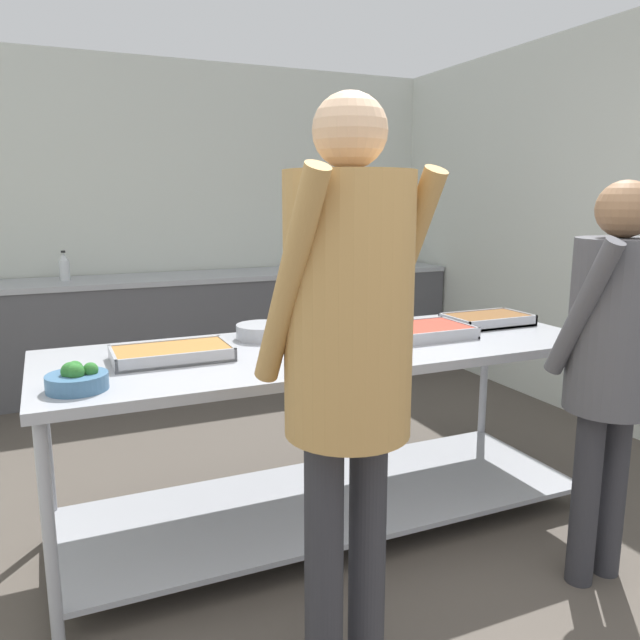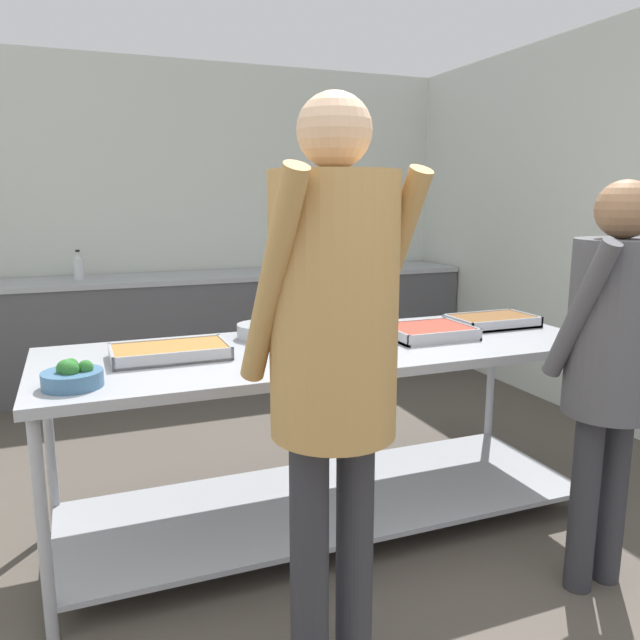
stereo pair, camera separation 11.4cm
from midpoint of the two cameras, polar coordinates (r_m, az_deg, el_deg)
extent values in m
cube|color=silver|center=(5.59, -13.38, 8.81)|extent=(4.73, 0.06, 2.65)
cube|color=silver|center=(4.73, 21.74, 7.96)|extent=(0.06, 4.46, 2.65)
cube|color=#4C4C51|center=(5.34, -12.22, -0.95)|extent=(4.57, 0.62, 0.86)
cube|color=#9EA0A8|center=(5.26, -12.42, 3.82)|extent=(4.57, 0.65, 0.04)
cube|color=black|center=(5.42, -5.87, 4.32)|extent=(0.50, 0.41, 0.02)
cube|color=#9EA0A8|center=(2.81, -0.34, -2.77)|extent=(2.49, 0.89, 0.04)
cube|color=#9EA0A8|center=(3.07, -0.32, -16.09)|extent=(2.41, 0.81, 0.02)
cylinder|color=#9EA0A8|center=(2.38, -24.83, -17.69)|extent=(0.04, 0.04, 0.83)
cylinder|color=#9EA0A8|center=(3.30, 22.37, -9.38)|extent=(0.04, 0.04, 0.83)
cylinder|color=#9EA0A8|center=(3.10, -24.67, -10.87)|extent=(0.04, 0.04, 0.83)
cylinder|color=#9EA0A8|center=(3.85, 13.90, -5.94)|extent=(0.04, 0.04, 0.83)
cylinder|color=#3D668C|center=(2.34, -22.63, -5.26)|extent=(0.21, 0.21, 0.06)
sphere|color=#2D702D|center=(2.32, -21.57, -4.26)|extent=(0.05, 0.05, 0.05)
sphere|color=#2D702D|center=(2.36, -22.80, -4.12)|extent=(0.06, 0.06, 0.06)
sphere|color=#2D702D|center=(2.33, -23.16, -4.35)|extent=(0.07, 0.07, 0.07)
sphere|color=#2D702D|center=(2.31, -22.78, -4.45)|extent=(0.06, 0.06, 0.06)
cube|color=#9EA0A8|center=(2.65, -14.58, -3.41)|extent=(0.48, 0.27, 0.01)
cube|color=#9E6B33|center=(2.64, -14.61, -2.88)|extent=(0.45, 0.25, 0.04)
cube|color=#9EA0A8|center=(2.52, -14.11, -3.63)|extent=(0.48, 0.01, 0.05)
cube|color=#9EA0A8|center=(2.77, -15.05, -2.35)|extent=(0.48, 0.01, 0.05)
cube|color=#9EA0A8|center=(2.62, -19.61, -3.38)|extent=(0.01, 0.27, 0.05)
cube|color=#9EA0A8|center=(2.69, -9.73, -2.53)|extent=(0.01, 0.27, 0.05)
cylinder|color=#9EA0A8|center=(2.96, -6.37, -1.05)|extent=(0.25, 0.25, 0.07)
cylinder|color=#B7472D|center=(2.95, -6.39, -0.52)|extent=(0.22, 0.22, 0.01)
cylinder|color=black|center=(3.01, -2.86, -0.30)|extent=(0.14, 0.02, 0.02)
cylinder|color=white|center=(2.90, 1.92, -1.82)|extent=(0.28, 0.28, 0.01)
cylinder|color=white|center=(2.89, 1.92, -1.59)|extent=(0.27, 0.27, 0.01)
cylinder|color=white|center=(2.89, 1.92, -1.35)|extent=(0.27, 0.27, 0.01)
cylinder|color=white|center=(2.89, 1.93, -1.12)|extent=(0.27, 0.27, 0.01)
cube|color=#9EA0A8|center=(3.03, 8.65, -1.36)|extent=(0.39, 0.32, 0.01)
cube|color=#B23D2D|center=(3.02, 8.66, -0.89)|extent=(0.37, 0.29, 0.04)
cube|color=#9EA0A8|center=(2.90, 10.27, -1.54)|extent=(0.39, 0.01, 0.05)
cube|color=#9EA0A8|center=(3.15, 7.18, -0.44)|extent=(0.39, 0.01, 0.05)
cube|color=#9EA0A8|center=(2.93, 5.53, -1.29)|extent=(0.01, 0.32, 0.05)
cube|color=#9EA0A8|center=(3.13, 11.60, -0.66)|extent=(0.01, 0.32, 0.05)
cube|color=#9EA0A8|center=(3.37, 14.10, -0.31)|extent=(0.43, 0.27, 0.01)
cube|color=brown|center=(3.36, 14.12, 0.11)|extent=(0.41, 0.24, 0.04)
cube|color=#9EA0A8|center=(3.27, 15.48, -0.34)|extent=(0.43, 0.01, 0.05)
cube|color=#9EA0A8|center=(3.46, 12.83, 0.42)|extent=(0.43, 0.01, 0.05)
cube|color=#9EA0A8|center=(3.24, 11.17, -0.24)|extent=(0.01, 0.27, 0.05)
cube|color=#9EA0A8|center=(3.50, 16.85, 0.32)|extent=(0.01, 0.27, 0.05)
cylinder|color=#2D2D33|center=(2.04, -1.35, -21.63)|extent=(0.12, 0.12, 0.83)
cylinder|color=#2D2D33|center=(2.13, 2.71, -20.23)|extent=(0.12, 0.12, 0.83)
cylinder|color=tan|center=(1.68, -4.75, 3.61)|extent=(0.13, 0.35, 0.62)
cylinder|color=tan|center=(1.90, 5.69, 4.48)|extent=(0.13, 0.35, 0.62)
cylinder|color=tan|center=(1.79, 0.79, 1.23)|extent=(0.37, 0.37, 0.77)
sphere|color=tan|center=(1.78, 0.83, 16.94)|extent=(0.21, 0.21, 0.21)
cylinder|color=#2D2D33|center=(2.73, 21.96, -14.94)|extent=(0.11, 0.11, 0.72)
cylinder|color=#2D2D33|center=(2.84, 24.09, -14.13)|extent=(0.11, 0.11, 0.72)
cylinder|color=#4C4C51|center=(2.43, 21.62, 0.91)|extent=(0.08, 0.30, 0.54)
cylinder|color=#4C4C51|center=(2.57, 24.20, -0.52)|extent=(0.33, 0.33, 0.66)
sphere|color=#8C6647|center=(2.53, 24.99, 9.19)|extent=(0.21, 0.21, 0.21)
cylinder|color=silver|center=(5.20, -22.91, 4.19)|extent=(0.08, 0.08, 0.15)
cone|color=silver|center=(5.18, -23.00, 5.36)|extent=(0.07, 0.07, 0.06)
cylinder|color=black|center=(5.18, -23.03, 5.77)|extent=(0.03, 0.03, 0.02)
camera|label=1|loc=(0.06, -91.14, -0.22)|focal=35.00mm
camera|label=2|loc=(0.06, 88.86, 0.22)|focal=35.00mm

